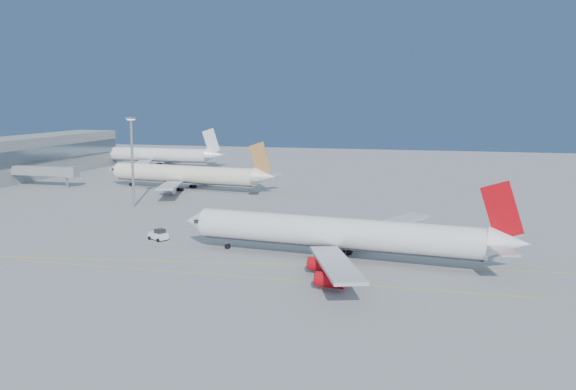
% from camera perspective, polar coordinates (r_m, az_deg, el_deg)
% --- Properties ---
extents(ground, '(500.00, 500.00, 0.00)m').
position_cam_1_polar(ground, '(121.04, -3.30, -5.38)').
color(ground, slate).
rests_on(ground, ground).
extents(terminal, '(18.40, 110.00, 15.00)m').
position_cam_1_polar(terminal, '(248.83, -23.05, 2.98)').
color(terminal, gray).
rests_on(terminal, ground).
extents(jet_bridge, '(23.60, 3.60, 6.90)m').
position_cam_1_polar(jet_bridge, '(225.78, -20.59, 2.00)').
color(jet_bridge, gray).
rests_on(jet_bridge, ground).
extents(taxiway_lines, '(118.86, 140.00, 0.02)m').
position_cam_1_polar(taxiway_lines, '(131.82, -8.59, -4.28)').
color(taxiway_lines, gold).
rests_on(taxiway_lines, ground).
extents(airliner_virgin, '(64.66, 57.71, 15.95)m').
position_cam_1_polar(airliner_virgin, '(117.04, 4.88, -3.47)').
color(airliner_virgin, white).
rests_on(airliner_virgin, ground).
extents(airliner_etihad, '(61.58, 56.40, 16.09)m').
position_cam_1_polar(airliner_etihad, '(207.19, -8.93, 1.82)').
color(airliner_etihad, beige).
rests_on(airliner_etihad, ground).
extents(airliner_third, '(62.15, 57.35, 16.69)m').
position_cam_1_polar(airliner_third, '(278.49, -11.72, 3.53)').
color(airliner_third, white).
rests_on(airliner_third, ground).
extents(pushback_tug, '(4.78, 4.10, 2.41)m').
position_cam_1_polar(pushback_tug, '(135.87, -11.43, -3.49)').
color(pushback_tug, white).
rests_on(pushback_tug, ground).
extents(light_mast, '(2.08, 2.08, 24.06)m').
position_cam_1_polar(light_mast, '(176.68, -13.69, 3.53)').
color(light_mast, gray).
rests_on(light_mast, ground).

